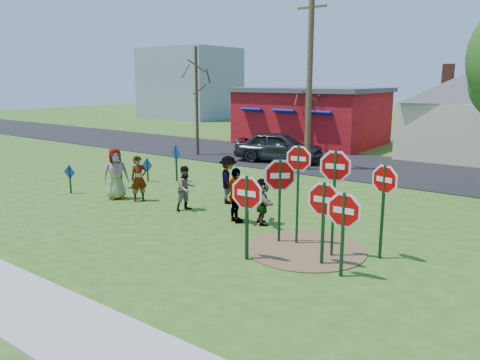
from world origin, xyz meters
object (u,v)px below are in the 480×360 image
Objects in this scene: stop_sign_c at (335,179)px; person_b at (139,179)px; stop_sign_b at (298,169)px; stop_sign_d at (384,188)px; utility_pole at (310,75)px; suv at (279,147)px; person_a at (116,174)px; stop_sign_a at (247,200)px.

person_b is at bearing 161.23° from stop_sign_c.
stop_sign_d is at bearing -0.31° from stop_sign_b.
utility_pole reaches higher than person_b.
stop_sign_c reaches higher than stop_sign_b.
suv is (-8.50, 11.09, -1.17)m from stop_sign_c.
stop_sign_d is 1.32× the size of person_a.
suv is (-6.88, 12.55, -0.69)m from stop_sign_a.
person_b is 0.35× the size of suv.
person_b is at bearing 166.26° from suv.
stop_sign_c is at bearing -58.35° from utility_pole.
person_b is (-8.22, 0.87, -1.18)m from stop_sign_c.
person_a is 0.22× the size of utility_pole.
stop_sign_a is 1.88m from stop_sign_b.
person_a is at bearing 163.65° from stop_sign_c.
stop_sign_d is at bearing -52.54° from utility_pole.
stop_sign_c is 0.60× the size of suv.
stop_sign_a is at bearing -112.40° from stop_sign_b.
stop_sign_b is 11.23m from utility_pole.
person_a is (-7.55, 2.04, -0.59)m from stop_sign_a.
stop_sign_b is 1.22m from stop_sign_c.
stop_sign_c is 1.14× the size of stop_sign_d.
utility_pole is (-4.98, 9.73, 2.55)m from stop_sign_b.
stop_sign_d is 1.50× the size of person_b.
utility_pole is at bearing 107.22° from stop_sign_a.
suv is at bearing 26.89° from person_b.
stop_sign_b is (0.43, 1.74, 0.54)m from stop_sign_a.
stop_sign_a is at bearing -68.38° from utility_pole.
stop_sign_a is 14.33m from suv.
person_b is at bearing -166.91° from stop_sign_d.
utility_pole is at bearing 108.90° from stop_sign_c.
stop_sign_c is at bearing -64.96° from person_a.
suv is at bearing 147.03° from stop_sign_d.
person_a is at bearing -107.63° from utility_pole.
suv is at bearing 114.73° from stop_sign_c.
person_b is (-6.60, 2.33, -0.71)m from stop_sign_a.
person_b is at bearing -102.64° from utility_pole.
stop_sign_a is 0.48× the size of suv.
stop_sign_a is 7.04m from person_b.
stop_sign_a is at bearing -166.57° from suv.
person_a is 10.53m from suv.
stop_sign_c is 8.35m from person_b.
person_a is at bearing 169.44° from stop_sign_b.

